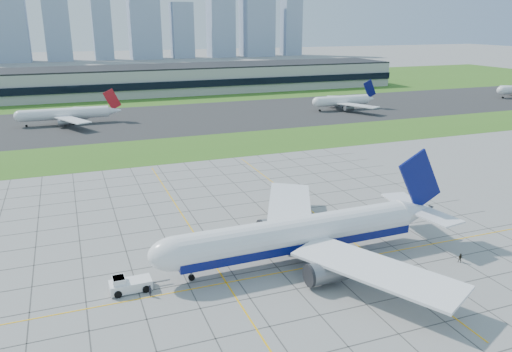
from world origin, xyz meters
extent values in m
plane|color=gray|center=(0.00, 0.00, 0.00)|extent=(1400.00, 1400.00, 0.00)
cube|color=#396B1E|center=(0.00, 90.00, 0.02)|extent=(700.00, 35.00, 0.04)
cube|color=#383838|center=(0.00, 145.00, 0.03)|extent=(700.00, 75.00, 0.04)
cube|color=#396B1E|center=(0.00, 255.00, 0.02)|extent=(700.00, 145.00, 0.04)
cube|color=#474744|center=(-40.00, 10.00, 0.01)|extent=(0.18, 130.00, 0.02)
cube|color=#474744|center=(-32.00, 10.00, 0.01)|extent=(0.18, 130.00, 0.02)
cube|color=#474744|center=(-24.00, 10.00, 0.01)|extent=(0.18, 130.00, 0.02)
cube|color=#474744|center=(-16.00, 10.00, 0.01)|extent=(0.18, 130.00, 0.02)
cube|color=#474744|center=(-8.00, 10.00, 0.01)|extent=(0.18, 130.00, 0.02)
cube|color=#474744|center=(0.00, 10.00, 0.01)|extent=(0.18, 130.00, 0.02)
cube|color=#474744|center=(8.00, 10.00, 0.01)|extent=(0.18, 130.00, 0.02)
cube|color=#474744|center=(16.00, 10.00, 0.01)|extent=(0.18, 130.00, 0.02)
cube|color=#474744|center=(24.00, 10.00, 0.01)|extent=(0.18, 130.00, 0.02)
cube|color=#474744|center=(32.00, 10.00, 0.01)|extent=(0.18, 130.00, 0.02)
cube|color=#474744|center=(40.00, 10.00, 0.01)|extent=(0.18, 130.00, 0.02)
cube|color=#474744|center=(48.00, 10.00, 0.01)|extent=(0.18, 130.00, 0.02)
cube|color=#474744|center=(0.00, -24.00, 0.01)|extent=(110.00, 0.18, 0.02)
cube|color=#474744|center=(0.00, -16.00, 0.01)|extent=(110.00, 0.18, 0.02)
cube|color=#474744|center=(0.00, -8.00, 0.01)|extent=(110.00, 0.18, 0.02)
cube|color=#474744|center=(0.00, 0.00, 0.01)|extent=(110.00, 0.18, 0.02)
cube|color=#474744|center=(0.00, 8.00, 0.01)|extent=(110.00, 0.18, 0.02)
cube|color=#474744|center=(0.00, 16.00, 0.01)|extent=(110.00, 0.18, 0.02)
cube|color=#474744|center=(0.00, 24.00, 0.01)|extent=(110.00, 0.18, 0.02)
cube|color=#474744|center=(0.00, 32.00, 0.01)|extent=(110.00, 0.18, 0.02)
cube|color=#474744|center=(0.00, 40.00, 0.01)|extent=(110.00, 0.18, 0.02)
cube|color=#474744|center=(0.00, 48.00, 0.01)|extent=(110.00, 0.18, 0.02)
cube|color=#474744|center=(0.00, 56.00, 0.01)|extent=(110.00, 0.18, 0.02)
cube|color=#474744|center=(0.00, 64.00, 0.01)|extent=(110.00, 0.18, 0.02)
cube|color=#FFB60D|center=(0.00, -2.00, 0.02)|extent=(120.00, 0.25, 0.03)
cube|color=#FFB60D|center=(-10.00, 20.00, 0.02)|extent=(0.25, 100.00, 0.03)
cube|color=#FFB60D|center=(18.00, 20.00, 0.02)|extent=(0.25, 100.00, 0.03)
cube|color=#B7B7B2|center=(40.00, 230.00, 7.50)|extent=(260.00, 42.00, 15.00)
cube|color=black|center=(40.00, 208.50, 7.00)|extent=(260.00, 1.00, 4.00)
cube|color=black|center=(40.00, 230.00, 15.40)|extent=(260.00, 42.00, 0.80)
cube|color=#8FA1BB|center=(-78.00, 520.00, 37.00)|extent=(35.00, 31.50, 74.00)
cube|color=#8FA1BB|center=(-32.00, 520.00, 59.00)|extent=(26.00, 23.40, 118.00)
cube|color=#8FA1BB|center=(14.00, 520.00, 44.00)|extent=(20.00, 18.00, 88.00)
cube|color=#8FA1BB|center=(103.00, 520.00, 31.00)|extent=(24.00, 21.60, 62.00)
cube|color=#8FA1BB|center=(150.00, 520.00, 64.00)|extent=(29.00, 26.10, 128.00)
cube|color=#8FA1BB|center=(196.00, 520.00, 40.00)|extent=(36.00, 32.40, 80.00)
cube|color=#8FA1BB|center=(242.00, 520.00, 52.50)|extent=(22.00, 19.80, 105.00)
cylinder|color=white|center=(4.59, 1.27, 5.39)|extent=(44.40, 6.69, 5.78)
cube|color=#081058|center=(4.59, 1.27, 3.56)|extent=(44.39, 6.30, 1.54)
ellipsoid|color=white|center=(-17.56, 0.81, 5.39)|extent=(9.36, 5.97, 5.78)
cube|color=black|center=(-19.67, 0.77, 5.87)|extent=(2.18, 3.12, 0.58)
cone|color=white|center=(30.10, 1.79, 5.68)|extent=(7.81, 5.65, 5.49)
cube|color=#081058|center=(30.58, 1.80, 12.13)|extent=(10.51, 0.70, 12.29)
cube|color=white|center=(10.05, 16.79, 4.43)|extent=(19.20, 28.11, 0.93)
cube|color=white|center=(10.68, -14.02, 4.43)|extent=(20.04, 27.95, 0.93)
cylinder|color=slate|center=(4.38, 11.38, 2.50)|extent=(6.33, 3.79, 3.66)
cylinder|color=slate|center=(4.79, -8.84, 2.50)|extent=(6.33, 3.79, 3.66)
cylinder|color=gray|center=(-15.15, 0.86, 1.25)|extent=(0.35, 0.35, 2.50)
cylinder|color=black|center=(-15.15, 0.86, 0.53)|extent=(1.07, 0.50, 1.06)
cylinder|color=black|center=(9.34, 4.45, 0.63)|extent=(1.28, 1.18, 1.25)
cylinder|color=black|center=(9.46, -1.71, 0.63)|extent=(1.28, 1.18, 1.25)
cube|color=white|center=(-25.05, 1.09, 0.98)|extent=(6.61, 3.19, 1.53)
cube|color=white|center=(-26.79, 1.05, 2.07)|extent=(2.01, 2.44, 1.20)
cube|color=black|center=(-26.79, 1.05, 2.29)|extent=(1.79, 2.22, 0.76)
cube|color=gray|center=(-20.35, 1.18, 0.65)|extent=(3.28, 0.26, 0.20)
cylinder|color=black|center=(-27.26, 2.46, 0.60)|extent=(1.21, 0.57, 1.20)
cylinder|color=black|center=(-27.20, -0.38, 0.60)|extent=(1.21, 0.57, 1.20)
cylinder|color=black|center=(-22.89, 2.55, 0.60)|extent=(1.21, 0.57, 1.20)
cylinder|color=black|center=(-22.83, -0.29, 0.60)|extent=(1.21, 0.57, 1.20)
imported|color=black|center=(-22.38, -1.74, 0.95)|extent=(0.66, 0.81, 1.91)
imported|color=black|center=(31.32, -10.10, 0.87)|extent=(1.07, 1.05, 1.74)
cylinder|color=white|center=(-32.31, 148.30, 4.50)|extent=(34.63, 4.80, 4.80)
cube|color=#B4141D|center=(-13.08, 148.30, 9.50)|extent=(7.46, 0.40, 9.15)
cube|color=white|center=(-29.91, 159.30, 3.70)|extent=(13.89, 20.66, 0.40)
cube|color=white|center=(-29.91, 137.30, 3.70)|extent=(13.89, 20.66, 0.40)
cylinder|color=black|center=(-29.43, 150.50, 0.50)|extent=(1.00, 1.00, 1.00)
cylinder|color=black|center=(-29.43, 146.10, 0.50)|extent=(1.00, 1.00, 1.00)
cylinder|color=white|center=(93.78, 138.43, 4.50)|extent=(27.25, 4.80, 4.80)
cube|color=#070A4C|center=(108.92, 138.43, 9.50)|extent=(7.46, 0.40, 9.15)
cube|color=white|center=(95.67, 149.43, 3.70)|extent=(13.89, 20.66, 0.40)
cube|color=white|center=(95.67, 127.43, 3.70)|extent=(13.89, 20.66, 0.40)
cylinder|color=black|center=(96.05, 140.63, 0.50)|extent=(1.00, 1.00, 1.00)
cylinder|color=black|center=(96.05, 136.23, 0.50)|extent=(1.00, 1.00, 1.00)
cube|color=white|center=(215.15, 150.30, 3.70)|extent=(13.89, 20.66, 0.40)
camera|label=1|loc=(-31.61, -72.33, 41.34)|focal=35.00mm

